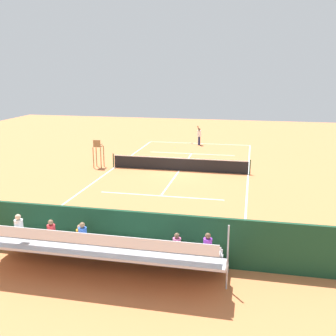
{
  "coord_description": "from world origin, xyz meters",
  "views": [
    {
      "loc": [
        -5.07,
        27.89,
        7.42
      ],
      "look_at": [
        0.0,
        4.0,
        1.2
      ],
      "focal_mm": 42.46,
      "sensor_mm": 36.0,
      "label": 1
    }
  ],
  "objects_px": {
    "tennis_ball_far": "(175,148)",
    "tennis_ball_near": "(192,152)",
    "umpire_chair": "(98,150)",
    "tennis_player": "(199,135)",
    "bleacher_stand": "(104,250)",
    "courtside_bench": "(194,243)",
    "equipment_bag": "(144,248)",
    "tennis_racket": "(190,143)",
    "tennis_net": "(179,164)"
  },
  "relations": [
    {
      "from": "courtside_bench",
      "to": "tennis_racket",
      "type": "relative_size",
      "value": 3.14
    },
    {
      "from": "bleacher_stand",
      "to": "courtside_bench",
      "type": "relative_size",
      "value": 5.03
    },
    {
      "from": "tennis_player",
      "to": "tennis_racket",
      "type": "distance_m",
      "value": 1.57
    },
    {
      "from": "bleacher_stand",
      "to": "equipment_bag",
      "type": "distance_m",
      "value": 2.31
    },
    {
      "from": "bleacher_stand",
      "to": "umpire_chair",
      "type": "height_order",
      "value": "bleacher_stand"
    },
    {
      "from": "umpire_chair",
      "to": "tennis_player",
      "type": "xyz_separation_m",
      "value": [
        -6.3,
        -10.49,
        -0.3
      ]
    },
    {
      "from": "umpire_chair",
      "to": "tennis_racket",
      "type": "distance_m",
      "value": 12.45
    },
    {
      "from": "courtside_bench",
      "to": "tennis_racket",
      "type": "height_order",
      "value": "courtside_bench"
    },
    {
      "from": "equipment_bag",
      "to": "tennis_ball_near",
      "type": "xyz_separation_m",
      "value": [
        1.03,
        -19.95,
        -0.15
      ]
    },
    {
      "from": "bleacher_stand",
      "to": "tennis_ball_near",
      "type": "distance_m",
      "value": 21.91
    },
    {
      "from": "courtside_bench",
      "to": "tennis_ball_near",
      "type": "relative_size",
      "value": 27.27
    },
    {
      "from": "tennis_player",
      "to": "courtside_bench",
      "type": "bearing_deg",
      "value": 97.17
    },
    {
      "from": "tennis_racket",
      "to": "tennis_net",
      "type": "bearing_deg",
      "value": 94.67
    },
    {
      "from": "bleacher_stand",
      "to": "tennis_ball_far",
      "type": "xyz_separation_m",
      "value": [
        1.93,
        -23.65,
        -0.89
      ]
    },
    {
      "from": "bleacher_stand",
      "to": "tennis_racket",
      "type": "height_order",
      "value": "bleacher_stand"
    },
    {
      "from": "tennis_ball_near",
      "to": "tennis_ball_far",
      "type": "distance_m",
      "value": 2.59
    },
    {
      "from": "tennis_ball_far",
      "to": "umpire_chair",
      "type": "bearing_deg",
      "value": 63.56
    },
    {
      "from": "umpire_chair",
      "to": "tennis_racket",
      "type": "relative_size",
      "value": 3.73
    },
    {
      "from": "bleacher_stand",
      "to": "umpire_chair",
      "type": "xyz_separation_m",
      "value": [
        6.2,
        -15.07,
        0.39
      ]
    },
    {
      "from": "bleacher_stand",
      "to": "tennis_racket",
      "type": "bearing_deg",
      "value": -88.06
    },
    {
      "from": "umpire_chair",
      "to": "bleacher_stand",
      "type": "bearing_deg",
      "value": 112.36
    },
    {
      "from": "umpire_chair",
      "to": "tennis_ball_far",
      "type": "xyz_separation_m",
      "value": [
        -4.27,
        -8.58,
        -1.28
      ]
    },
    {
      "from": "tennis_racket",
      "to": "tennis_ball_far",
      "type": "height_order",
      "value": "tennis_ball_far"
    },
    {
      "from": "bleacher_stand",
      "to": "courtside_bench",
      "type": "height_order",
      "value": "bleacher_stand"
    },
    {
      "from": "tennis_net",
      "to": "umpire_chair",
      "type": "bearing_deg",
      "value": 2.49
    },
    {
      "from": "bleacher_stand",
      "to": "equipment_bag",
      "type": "xyz_separation_m",
      "value": [
        -1.0,
        -1.94,
        -0.74
      ]
    },
    {
      "from": "tennis_net",
      "to": "tennis_racket",
      "type": "height_order",
      "value": "tennis_net"
    },
    {
      "from": "courtside_bench",
      "to": "equipment_bag",
      "type": "height_order",
      "value": "courtside_bench"
    },
    {
      "from": "tennis_net",
      "to": "tennis_ball_near",
      "type": "height_order",
      "value": "tennis_net"
    },
    {
      "from": "equipment_bag",
      "to": "tennis_ball_near",
      "type": "distance_m",
      "value": 19.97
    },
    {
      "from": "tennis_net",
      "to": "tennis_player",
      "type": "distance_m",
      "value": 10.24
    },
    {
      "from": "tennis_ball_far",
      "to": "tennis_ball_near",
      "type": "bearing_deg",
      "value": 137.17
    },
    {
      "from": "courtside_bench",
      "to": "tennis_racket",
      "type": "distance_m",
      "value": 24.52
    },
    {
      "from": "tennis_ball_far",
      "to": "courtside_bench",
      "type": "bearing_deg",
      "value": 103.02
    },
    {
      "from": "bleacher_stand",
      "to": "tennis_player",
      "type": "relative_size",
      "value": 4.7
    },
    {
      "from": "tennis_net",
      "to": "tennis_ball_far",
      "type": "bearing_deg",
      "value": -76.89
    },
    {
      "from": "equipment_bag",
      "to": "bleacher_stand",
      "type": "bearing_deg",
      "value": 62.8
    },
    {
      "from": "umpire_chair",
      "to": "equipment_bag",
      "type": "xyz_separation_m",
      "value": [
        -7.2,
        13.13,
        -1.13
      ]
    },
    {
      "from": "tennis_ball_near",
      "to": "tennis_net",
      "type": "bearing_deg",
      "value": 90.3
    },
    {
      "from": "tennis_player",
      "to": "bleacher_stand",
      "type": "bearing_deg",
      "value": 89.77
    },
    {
      "from": "umpire_chair",
      "to": "tennis_player",
      "type": "relative_size",
      "value": 1.11
    },
    {
      "from": "umpire_chair",
      "to": "equipment_bag",
      "type": "bearing_deg",
      "value": 118.73
    },
    {
      "from": "equipment_bag",
      "to": "tennis_ball_near",
      "type": "height_order",
      "value": "equipment_bag"
    },
    {
      "from": "tennis_player",
      "to": "tennis_ball_near",
      "type": "xyz_separation_m",
      "value": [
        0.13,
        3.68,
        -0.98
      ]
    },
    {
      "from": "tennis_racket",
      "to": "tennis_ball_far",
      "type": "relative_size",
      "value": 8.7
    },
    {
      "from": "tennis_net",
      "to": "courtside_bench",
      "type": "height_order",
      "value": "tennis_net"
    },
    {
      "from": "tennis_net",
      "to": "tennis_ball_far",
      "type": "distance_m",
      "value": 8.54
    },
    {
      "from": "tennis_net",
      "to": "bleacher_stand",
      "type": "height_order",
      "value": "bleacher_stand"
    },
    {
      "from": "courtside_bench",
      "to": "tennis_ball_near",
      "type": "height_order",
      "value": "courtside_bench"
    },
    {
      "from": "umpire_chair",
      "to": "courtside_bench",
      "type": "bearing_deg",
      "value": 125.45
    }
  ]
}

